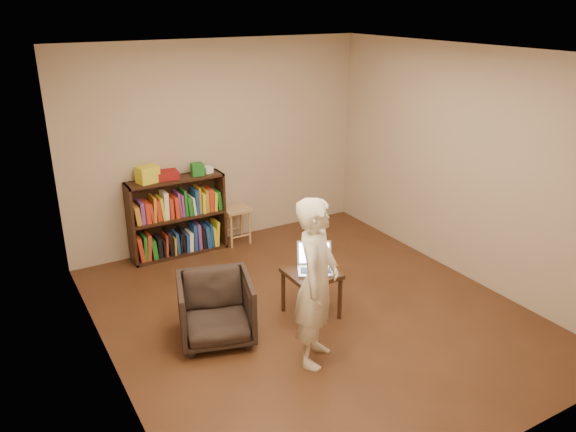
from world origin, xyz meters
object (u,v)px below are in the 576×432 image
stool (236,215)px  laptop (315,264)px  armchair (216,309)px  bookshelf (177,221)px  side_table (311,279)px  person (317,283)px

stool → laptop: 2.03m
armchair → laptop: size_ratio=1.45×
bookshelf → laptop: (0.71, -2.09, 0.11)m
bookshelf → side_table: size_ratio=2.44×
side_table → person: 0.84m
side_table → laptop: 0.15m
laptop → person: 0.85m
side_table → person: bearing=-119.4°
armchair → person: (0.64, -0.74, 0.45)m
armchair → laptop: laptop is taller
bookshelf → laptop: size_ratio=2.50×
side_table → armchair: bearing=175.3°
bookshelf → armchair: bearing=-100.0°
armchair → side_table: (1.01, -0.08, 0.09)m
armchair → side_table: bearing=12.1°
stool → laptop: bearing=-91.9°
stool → armchair: 2.28m
side_table → laptop: laptop is taller
stool → side_table: 2.06m
armchair → side_table: armchair is taller
armchair → laptop: bearing=14.0°
stool → armchair: size_ratio=0.70×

